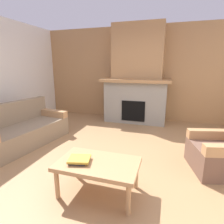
{
  "coord_description": "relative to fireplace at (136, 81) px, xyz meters",
  "views": [
    {
      "loc": [
        0.88,
        -2.55,
        1.57
      ],
      "look_at": [
        -0.16,
        0.79,
        0.69
      ],
      "focal_mm": 29.18,
      "sensor_mm": 36.0,
      "label": 1
    }
  ],
  "objects": [
    {
      "name": "fireplace",
      "position": [
        0.0,
        0.0,
        0.0
      ],
      "size": [
        1.9,
        0.82,
        2.7
      ],
      "color": "gray",
      "rests_on": "ground"
    },
    {
      "name": "couch",
      "position": [
        -1.95,
        -2.35,
        -0.88
      ],
      "size": [
        1.08,
        1.9,
        0.85
      ],
      "color": "#847056",
      "rests_on": "ground"
    },
    {
      "name": "ground",
      "position": [
        0.0,
        -2.62,
        -1.16
      ],
      "size": [
        9.0,
        9.0,
        0.0
      ],
      "primitive_type": "plane",
      "color": "#9E754C"
    },
    {
      "name": "book_stack_near_edge",
      "position": [
        -0.11,
        -3.37,
        -0.7
      ],
      "size": [
        0.3,
        0.27,
        0.06
      ],
      "color": "#2D2D33",
      "rests_on": "coffee_table"
    },
    {
      "name": "coffee_table",
      "position": [
        0.12,
        -3.3,
        -0.79
      ],
      "size": [
        1.0,
        0.6,
        0.43
      ],
      "color": "tan",
      "rests_on": "ground"
    },
    {
      "name": "wall_back_wood_panel",
      "position": [
        0.0,
        0.38,
        0.19
      ],
      "size": [
        6.0,
        0.12,
        2.7
      ],
      "primitive_type": "cube",
      "color": "#A87A4C",
      "rests_on": "ground"
    },
    {
      "name": "armchair",
      "position": [
        1.74,
        -2.26,
        -0.87
      ],
      "size": [
        0.92,
        0.92,
        0.85
      ],
      "color": "brown",
      "rests_on": "ground"
    }
  ]
}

